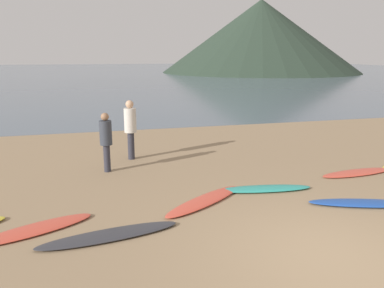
# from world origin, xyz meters

# --- Properties ---
(ground_plane) EXTENTS (120.00, 120.00, 0.20)m
(ground_plane) POSITION_xyz_m (0.00, 10.00, -0.10)
(ground_plane) COLOR #997C5B
(ground_plane) RESTS_ON ground
(ocean_water) EXTENTS (140.00, 100.00, 0.01)m
(ocean_water) POSITION_xyz_m (0.00, 61.25, 0.00)
(ocean_water) COLOR slate
(ocean_water) RESTS_ON ground
(headland_hill) EXTENTS (32.21, 32.21, 11.59)m
(headland_hill) POSITION_xyz_m (24.00, 55.76, 5.79)
(headland_hill) COLOR #28382B
(headland_hill) RESTS_ON ground
(surfboard_2) EXTENTS (2.18, 1.38, 0.07)m
(surfboard_2) POSITION_xyz_m (-4.66, 2.24, 0.04)
(surfboard_2) COLOR #D84C38
(surfboard_2) RESTS_ON ground
(surfboard_3) EXTENTS (2.56, 0.91, 0.08)m
(surfboard_3) POSITION_xyz_m (-3.36, 1.65, 0.04)
(surfboard_3) COLOR #333338
(surfboard_3) RESTS_ON ground
(surfboard_4) EXTENTS (2.27, 1.78, 0.09)m
(surfboard_4) POSITION_xyz_m (-1.27, 2.78, 0.04)
(surfboard_4) COLOR #D84C38
(surfboard_4) RESTS_ON ground
(surfboard_5) EXTENTS (2.31, 0.77, 0.09)m
(surfboard_5) POSITION_xyz_m (0.29, 3.13, 0.05)
(surfboard_5) COLOR teal
(surfboard_5) RESTS_ON ground
(surfboard_6) EXTENTS (2.41, 1.18, 0.09)m
(surfboard_6) POSITION_xyz_m (1.99, 1.75, 0.05)
(surfboard_6) COLOR #1E479E
(surfboard_6) RESTS_ON ground
(surfboard_7) EXTENTS (2.24, 0.72, 0.07)m
(surfboard_7) POSITION_xyz_m (3.26, 3.68, 0.03)
(surfboard_7) COLOR #D84C38
(surfboard_7) RESTS_ON ground
(person_0) EXTENTS (0.33, 0.33, 1.62)m
(person_0) POSITION_xyz_m (-3.21, 5.61, 0.96)
(person_0) COLOR #2D2D38
(person_0) RESTS_ON ground
(person_1) EXTENTS (0.36, 0.36, 1.80)m
(person_1) POSITION_xyz_m (-2.44, 6.72, 1.06)
(person_1) COLOR #2D2D38
(person_1) RESTS_ON ground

